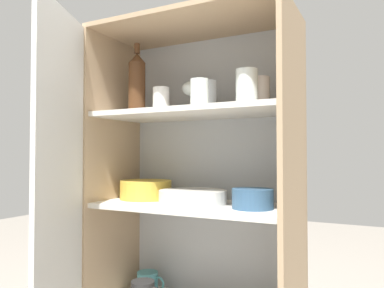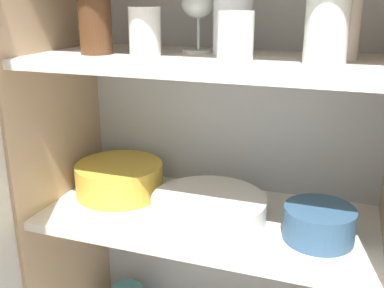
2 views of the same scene
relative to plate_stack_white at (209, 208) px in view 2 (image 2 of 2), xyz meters
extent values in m
cube|color=#B2B7BC|center=(-0.01, 0.21, -0.03)|extent=(0.79, 0.02, 1.38)
cube|color=tan|center=(-0.39, 0.02, -0.03)|extent=(0.02, 0.39, 1.38)
cube|color=silver|center=(-0.01, 0.02, -0.04)|extent=(0.75, 0.35, 0.02)
cube|color=silver|center=(-0.01, 0.02, 0.32)|extent=(0.75, 0.35, 0.02)
cylinder|color=silver|center=(-0.30, 0.06, 0.38)|extent=(0.06, 0.06, 0.09)
cylinder|color=white|center=(-0.14, 0.00, 0.38)|extent=(0.07, 0.07, 0.10)
cylinder|color=white|center=(0.03, 0.07, 0.39)|extent=(0.08, 0.08, 0.12)
cylinder|color=white|center=(0.07, -0.09, 0.38)|extent=(0.06, 0.06, 0.10)
cylinder|color=silver|center=(0.24, 0.07, 0.39)|extent=(0.08, 0.08, 0.12)
cylinder|color=white|center=(0.22, -0.01, 0.40)|extent=(0.08, 0.08, 0.13)
cylinder|color=white|center=(-0.06, 0.10, 0.34)|extent=(0.07, 0.07, 0.01)
cylinder|color=white|center=(-0.06, 0.10, 0.37)|extent=(0.01, 0.01, 0.07)
ellipsoid|color=white|center=(-0.06, 0.10, 0.44)|extent=(0.08, 0.08, 0.06)
cylinder|color=#4C2D19|center=(-0.25, -0.01, 0.44)|extent=(0.07, 0.07, 0.21)
cylinder|color=silver|center=(0.00, 0.00, -0.02)|extent=(0.26, 0.26, 0.01)
cylinder|color=silver|center=(0.00, 0.00, -0.01)|extent=(0.26, 0.26, 0.01)
cylinder|color=silver|center=(0.00, 0.00, 0.00)|extent=(0.26, 0.26, 0.01)
cylinder|color=silver|center=(0.00, 0.00, 0.00)|extent=(0.26, 0.26, 0.01)
cylinder|color=silver|center=(0.00, 0.00, 0.01)|extent=(0.26, 0.26, 0.01)
cylinder|color=silver|center=(0.00, 0.00, 0.02)|extent=(0.26, 0.26, 0.01)
cylinder|color=gold|center=(-0.26, 0.06, 0.01)|extent=(0.22, 0.22, 0.08)
torus|color=gold|center=(-0.26, 0.06, 0.05)|extent=(0.21, 0.21, 0.01)
cylinder|color=#33567A|center=(0.24, -0.01, 0.01)|extent=(0.14, 0.14, 0.07)
torus|color=#33567A|center=(0.24, -0.01, 0.04)|extent=(0.14, 0.14, 0.01)
camera|label=1|loc=(0.65, -1.27, 0.16)|focal=35.00mm
camera|label=2|loc=(0.27, -0.87, 0.45)|focal=42.00mm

